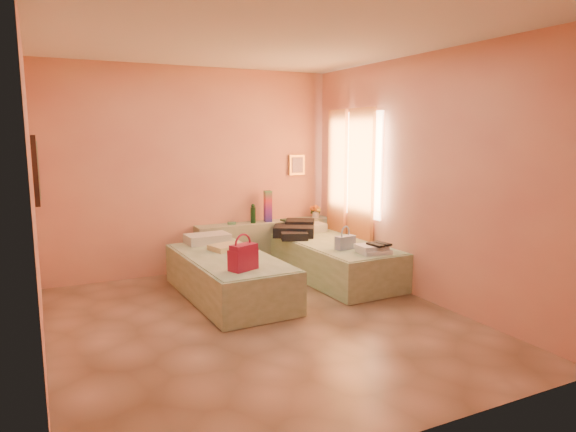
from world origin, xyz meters
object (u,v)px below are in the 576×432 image
bed_right (334,260)px  bed_left (229,277)px  flower_vase (316,210)px  headboard_ledge (265,244)px  magenta_handbag (243,257)px  towel_stack (374,249)px  water_bottle (253,214)px  green_book (287,220)px  blue_handbag (345,242)px

bed_right → bed_left: bearing=-177.2°
flower_vase → headboard_ledge: bearing=177.5°
magenta_handbag → towel_stack: (1.68, 0.02, -0.09)m
bed_left → magenta_handbag: bearing=-98.1°
water_bottle → towel_stack: bearing=-65.1°
green_book → blue_handbag: 1.40m
water_bottle → bed_right: bearing=-54.4°
green_book → bed_left: bearing=-146.7°
bed_left → blue_handbag: (1.42, -0.29, 0.33)m
bed_left → bed_right: bearing=2.8°
headboard_ledge → bed_left: size_ratio=1.02×
green_book → flower_vase: flower_vase is taller
magenta_handbag → blue_handbag: size_ratio=1.15×
headboard_ledge → towel_stack: size_ratio=5.86×
green_book → towel_stack: 1.76m
water_bottle → blue_handbag: bearing=-66.1°
green_book → blue_handbag: size_ratio=0.66×
bed_left → bed_right: size_ratio=1.00×
bed_left → magenta_handbag: 0.76m
bed_left → towel_stack: size_ratio=5.71×
green_book → magenta_handbag: (-1.38, -1.75, -0.03)m
headboard_ledge → magenta_handbag: (-1.06, -1.83, 0.31)m
green_book → towel_stack: (0.30, -1.73, -0.11)m
magenta_handbag → blue_handbag: 1.53m
water_bottle → magenta_handbag: water_bottle is taller
bed_left → green_book: (1.31, 1.10, 0.41)m
bed_right → blue_handbag: (-0.09, -0.42, 0.33)m
water_bottle → headboard_ledge: bearing=9.9°
headboard_ledge → water_bottle: size_ratio=7.91×
magenta_handbag → blue_handbag: bearing=-8.2°
bed_right → green_book: green_book is taller
bed_right → flower_vase: bearing=71.8°
water_bottle → green_book: size_ratio=1.52×
bed_right → blue_handbag: 0.54m
bed_left → blue_handbag: blue_handbag is taller
headboard_ledge → bed_right: headboard_ledge is taller
headboard_ledge → green_book: 0.47m
headboard_ledge → bed_right: bearing=-63.4°
headboard_ledge → water_bottle: (-0.20, -0.04, 0.45)m
headboard_ledge → green_book: size_ratio=12.06×
headboard_ledge → towel_stack: 1.92m
magenta_handbag → towel_stack: magenta_handbag is taller
water_bottle → flower_vase: size_ratio=1.10×
green_book → magenta_handbag: bearing=-134.9°
headboard_ledge → blue_handbag: (0.43, -1.47, 0.26)m
headboard_ledge → magenta_handbag: bearing=-120.1°
bed_right → green_book: (-0.21, 0.97, 0.41)m
bed_left → blue_handbag: bearing=-13.6°
bed_right → water_bottle: 1.36m
bed_left → water_bottle: size_ratio=7.72×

